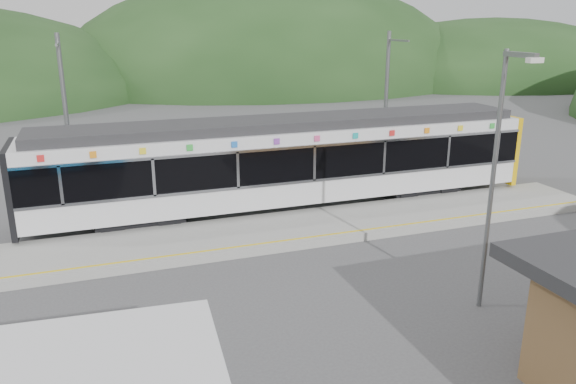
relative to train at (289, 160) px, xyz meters
name	(u,v)px	position (x,y,z in m)	size (l,w,h in m)	color
ground	(317,271)	(-1.25, -6.00, -2.06)	(120.00, 120.00, 0.00)	#4C4C4F
hills	(403,201)	(4.94, -0.71, -2.06)	(146.00, 149.00, 26.00)	#1E3D19
platform	(282,231)	(-1.25, -2.70, -1.91)	(26.00, 3.20, 0.30)	#9E9E99
yellow_line	(294,239)	(-1.25, -4.00, -1.76)	(26.00, 0.10, 0.01)	yellow
train	(289,160)	(0.00, 0.00, 0.00)	(20.44, 3.01, 3.74)	black
catenary_mast_west	(67,122)	(-8.25, 2.56, 1.58)	(0.18, 1.80, 7.00)	slate
catenary_mast_east	(386,105)	(5.75, 2.56, 1.58)	(0.18, 1.80, 7.00)	slate
lamp_post	(498,163)	(2.04, -9.67, 1.95)	(0.36, 1.18, 6.76)	slate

